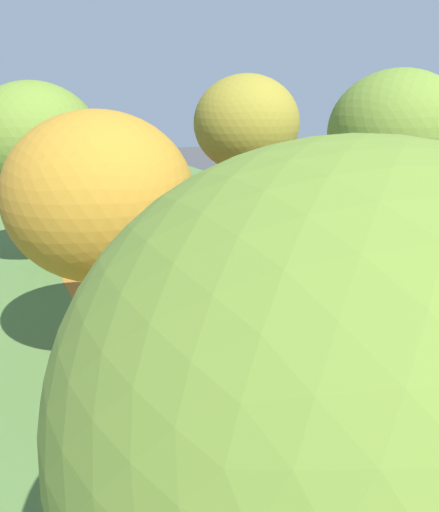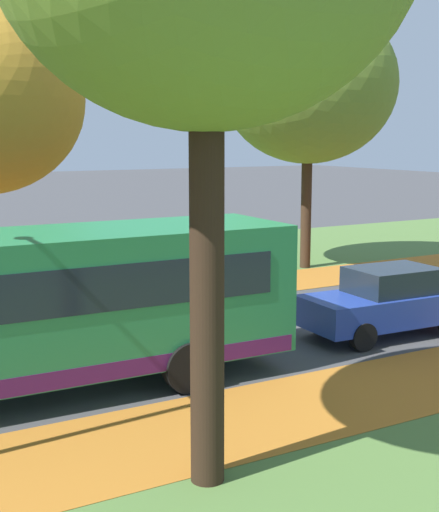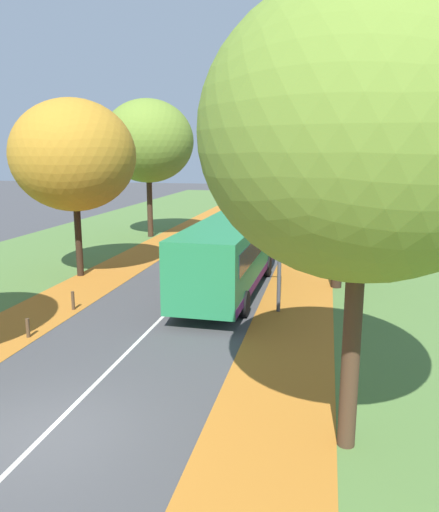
% 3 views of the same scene
% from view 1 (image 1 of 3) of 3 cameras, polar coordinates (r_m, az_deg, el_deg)
% --- Properties ---
extents(leaf_litter_left, '(2.80, 60.00, 0.00)m').
position_cam_1_polar(leaf_litter_left, '(18.68, -9.57, -9.50)').
color(leaf_litter_left, '#B26B23').
rests_on(leaf_litter_left, grass_verge_left).
extents(grass_verge_right, '(12.00, 90.00, 0.01)m').
position_cam_1_polar(grass_verge_right, '(29.78, 13.19, 0.75)').
color(grass_verge_right, '#517538').
rests_on(grass_verge_right, ground).
extents(leaf_litter_right, '(2.80, 60.00, 0.00)m').
position_cam_1_polar(leaf_litter_right, '(22.64, 13.41, -4.73)').
color(leaf_litter_right, '#B26B23').
rests_on(leaf_litter_right, grass_verge_right).
extents(road_centre_line, '(0.12, 80.00, 0.01)m').
position_cam_1_polar(road_centre_line, '(25.27, -3.41, -1.87)').
color(road_centre_line, silver).
rests_on(road_centre_line, ground).
extents(tree_left_nearest, '(5.49, 5.49, 8.23)m').
position_cam_1_polar(tree_left_nearest, '(5.05, 14.20, -15.98)').
color(tree_left_nearest, black).
rests_on(tree_left_nearest, ground).
extents(tree_left_near, '(5.63, 5.63, 8.17)m').
position_cam_1_polar(tree_left_near, '(15.39, -13.46, 6.54)').
color(tree_left_near, black).
rests_on(tree_left_near, ground).
extents(tree_left_mid, '(6.12, 6.12, 9.23)m').
position_cam_1_polar(tree_left_mid, '(26.21, -20.25, 12.28)').
color(tree_left_mid, '#382619').
rests_on(tree_left_mid, ground).
extents(tree_right_near, '(5.36, 5.36, 9.55)m').
position_cam_1_polar(tree_right_near, '(21.46, 19.52, 13.09)').
color(tree_right_near, black).
rests_on(tree_right_near, ground).
extents(tree_right_mid, '(6.32, 6.32, 9.78)m').
position_cam_1_polar(tree_right_mid, '(30.82, 3.10, 14.85)').
color(tree_right_mid, '#382619').
rests_on(tree_right_mid, ground).
extents(bollard_third, '(0.12, 0.12, 0.63)m').
position_cam_1_polar(bollard_third, '(12.04, 9.47, -25.36)').
color(bollard_third, '#4C3823').
rests_on(bollard_third, ground).
extents(bollard_fourth, '(0.12, 0.12, 0.71)m').
position_cam_1_polar(bollard_fourth, '(13.92, 2.41, -18.07)').
color(bollard_fourth, '#4C3823').
rests_on(bollard_fourth, ground).
extents(streetlamp_right, '(1.89, 0.28, 6.00)m').
position_cam_1_polar(streetlamp_right, '(17.59, 21.47, 0.81)').
color(streetlamp_right, '#47474C').
rests_on(streetlamp_right, ground).
extents(bus, '(2.80, 10.44, 2.98)m').
position_cam_1_polar(bus, '(18.64, 11.34, -3.97)').
color(bus, '#237A47').
rests_on(bus, ground).
extents(car_blue_lead, '(1.92, 4.27, 1.62)m').
position_cam_1_polar(car_blue_lead, '(26.06, -0.04, 0.65)').
color(car_blue_lead, '#233D9E').
rests_on(car_blue_lead, ground).
extents(car_red_following, '(1.85, 4.23, 1.62)m').
position_cam_1_polar(car_red_following, '(31.01, -4.48, 3.41)').
color(car_red_following, '#B21919').
rests_on(car_red_following, ground).
extents(car_black_third_in_line, '(1.86, 4.24, 1.62)m').
position_cam_1_polar(car_black_third_in_line, '(36.80, -8.14, 5.58)').
color(car_black_third_in_line, black).
rests_on(car_black_third_in_line, ground).
extents(car_silver_fourth_in_line, '(1.92, 4.27, 1.62)m').
position_cam_1_polar(car_silver_fourth_in_line, '(42.15, -10.67, 7.00)').
color(car_silver_fourth_in_line, '#B7BABF').
rests_on(car_silver_fourth_in_line, ground).
extents(car_white_trailing, '(1.87, 4.24, 1.62)m').
position_cam_1_polar(car_white_trailing, '(48.34, -12.60, 8.25)').
color(car_white_trailing, silver).
rests_on(car_white_trailing, ground).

